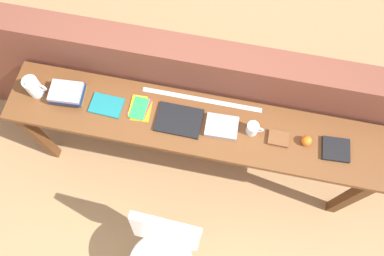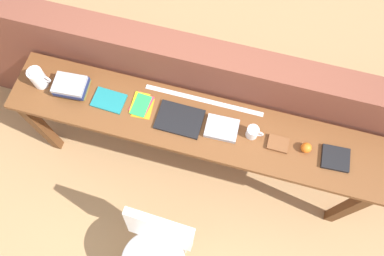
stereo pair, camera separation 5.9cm
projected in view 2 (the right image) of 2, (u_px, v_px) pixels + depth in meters
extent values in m
plane|color=tan|center=(184.00, 195.00, 3.14)|extent=(40.00, 40.00, 0.00)
cube|color=brown|center=(206.00, 97.00, 2.81)|extent=(6.00, 0.20, 1.20)
cube|color=brown|center=(194.00, 123.00, 2.45)|extent=(2.50, 0.44, 0.04)
cube|color=#5B341A|center=(41.00, 127.00, 2.92)|extent=(0.07, 0.07, 0.84)
cube|color=#5B341A|center=(348.00, 207.00, 2.68)|extent=(0.07, 0.07, 0.84)
cube|color=#5B341A|center=(57.00, 92.00, 3.03)|extent=(0.07, 0.07, 0.84)
cube|color=#5B341A|center=(353.00, 166.00, 2.80)|extent=(0.07, 0.07, 0.84)
cube|color=white|center=(160.00, 230.00, 2.36)|extent=(0.44, 0.12, 0.40)
cylinder|color=#B2B2B7|center=(143.00, 236.00, 2.81)|extent=(0.02, 0.02, 0.41)
cylinder|color=#B2B2B7|center=(184.00, 249.00, 2.78)|extent=(0.02, 0.02, 0.41)
cylinder|color=white|center=(38.00, 78.00, 2.47)|extent=(0.10, 0.10, 0.15)
cone|color=white|center=(31.00, 75.00, 2.38)|extent=(0.04, 0.03, 0.04)
torus|color=white|center=(46.00, 79.00, 2.45)|extent=(0.07, 0.01, 0.07)
cube|color=olive|center=(75.00, 87.00, 2.51)|extent=(0.19, 0.18, 0.03)
cube|color=navy|center=(71.00, 86.00, 2.47)|extent=(0.22, 0.18, 0.04)
cube|color=#9E9EA3|center=(69.00, 84.00, 2.44)|extent=(0.22, 0.17, 0.03)
cube|color=#19757A|center=(109.00, 100.00, 2.48)|extent=(0.22, 0.16, 0.01)
cube|color=orange|center=(143.00, 108.00, 2.47)|extent=(0.14, 0.16, 0.00)
cube|color=#E5334C|center=(141.00, 104.00, 2.48)|extent=(0.14, 0.17, 0.00)
cube|color=yellow|center=(140.00, 103.00, 2.47)|extent=(0.11, 0.16, 0.00)
cube|color=green|center=(141.00, 105.00, 2.47)|extent=(0.11, 0.16, 0.00)
cube|color=black|center=(180.00, 119.00, 2.43)|extent=(0.30, 0.21, 0.02)
cube|color=#9E9EA3|center=(222.00, 128.00, 2.40)|extent=(0.21, 0.16, 0.03)
cylinder|color=white|center=(252.00, 132.00, 2.36)|extent=(0.08, 0.08, 0.09)
torus|color=white|center=(259.00, 134.00, 2.35)|extent=(0.06, 0.01, 0.06)
cube|color=brown|center=(278.00, 144.00, 2.36)|extent=(0.13, 0.10, 0.02)
sphere|color=orange|center=(306.00, 148.00, 2.33)|extent=(0.07, 0.07, 0.07)
cube|color=black|center=(335.00, 158.00, 2.32)|extent=(0.18, 0.17, 0.02)
cube|color=silver|center=(204.00, 100.00, 2.49)|extent=(0.81, 0.03, 0.00)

